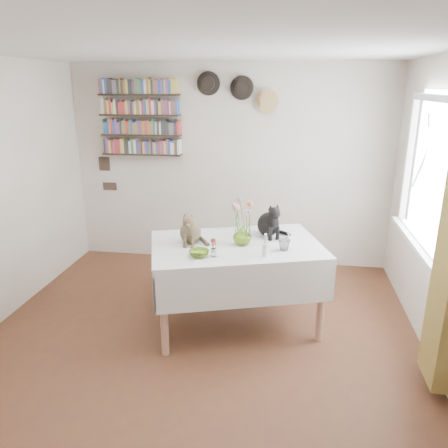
% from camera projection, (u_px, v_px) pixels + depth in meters
% --- Properties ---
extents(room, '(4.08, 4.58, 2.58)m').
position_uv_depth(room, '(189.00, 219.00, 3.37)').
color(room, brown).
rests_on(room, ground).
extents(window, '(0.12, 1.52, 1.32)m').
position_uv_depth(window, '(430.00, 186.00, 3.80)').
color(window, white).
rests_on(window, room).
extents(dining_table, '(1.78, 1.42, 0.83)m').
position_uv_depth(dining_table, '(236.00, 264.00, 4.11)').
color(dining_table, white).
rests_on(dining_table, room).
extents(tabby_cat, '(0.24, 0.29, 0.32)m').
position_uv_depth(tabby_cat, '(190.00, 226.00, 4.03)').
color(tabby_cat, brown).
rests_on(tabby_cat, dining_table).
extents(black_cat, '(0.34, 0.37, 0.35)m').
position_uv_depth(black_cat, '(268.00, 218.00, 4.22)').
color(black_cat, black).
rests_on(black_cat, dining_table).
extents(flower_vase, '(0.17, 0.17, 0.18)m').
position_uv_depth(flower_vase, '(242.00, 235.00, 4.00)').
color(flower_vase, '#A7CD49').
rests_on(flower_vase, dining_table).
extents(green_bowl, '(0.22, 0.22, 0.05)m').
position_uv_depth(green_bowl, '(199.00, 253.00, 3.74)').
color(green_bowl, '#A7CD49').
rests_on(green_bowl, dining_table).
extents(drinking_glass, '(0.14, 0.14, 0.10)m').
position_uv_depth(drinking_glass, '(284.00, 245.00, 3.87)').
color(drinking_glass, white).
rests_on(drinking_glass, dining_table).
extents(candlestick, '(0.06, 0.06, 0.20)m').
position_uv_depth(candlestick, '(265.00, 249.00, 3.73)').
color(candlestick, white).
rests_on(candlestick, dining_table).
extents(berry_jar, '(0.05, 0.05, 0.18)m').
position_uv_depth(berry_jar, '(213.00, 248.00, 3.72)').
color(berry_jar, white).
rests_on(berry_jar, dining_table).
extents(porcelain_figurine, '(0.05, 0.05, 0.10)m').
position_uv_depth(porcelain_figurine, '(288.00, 237.00, 4.10)').
color(porcelain_figurine, white).
rests_on(porcelain_figurine, dining_table).
extents(flower_bouquet, '(0.17, 0.13, 0.39)m').
position_uv_depth(flower_bouquet, '(243.00, 209.00, 3.93)').
color(flower_bouquet, '#4C7233').
rests_on(flower_bouquet, flower_vase).
extents(bookshelf_unit, '(1.00, 0.16, 0.91)m').
position_uv_depth(bookshelf_unit, '(140.00, 118.00, 5.38)').
color(bookshelf_unit, black).
rests_on(bookshelf_unit, room).
extents(wall_hats, '(0.98, 0.09, 0.48)m').
position_uv_depth(wall_hats, '(239.00, 91.00, 5.13)').
color(wall_hats, black).
rests_on(wall_hats, room).
extents(wall_art_plaques, '(0.21, 0.02, 0.44)m').
position_uv_depth(wall_art_plaques, '(107.00, 173.00, 5.74)').
color(wall_art_plaques, '#38281E').
rests_on(wall_art_plaques, room).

